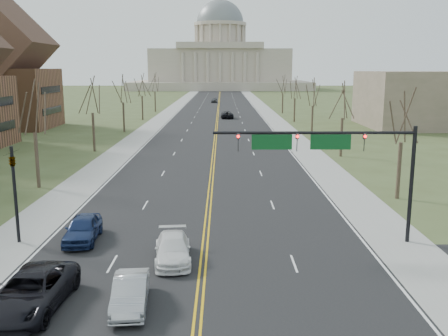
{
  "coord_description": "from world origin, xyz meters",
  "views": [
    {
      "loc": [
        1.05,
        -15.82,
        10.54
      ],
      "look_at": [
        1.19,
        21.86,
        3.0
      ],
      "focal_mm": 40.0,
      "sensor_mm": 36.0,
      "label": 1
    }
  ],
  "objects_px": {
    "signal_mast": "(329,150)",
    "car_sb_outer_lead": "(31,292)",
    "signal_left": "(14,184)",
    "car_far_nb": "(227,115)",
    "car_sb_inner_lead": "(130,293)",
    "car_sb_outer_second": "(83,229)",
    "car_far_sb": "(214,100)",
    "car_sb_inner_second": "(173,249)"
  },
  "relations": [
    {
      "from": "signal_mast",
      "to": "car_sb_outer_lead",
      "type": "distance_m",
      "value": 17.94
    },
    {
      "from": "signal_left",
      "to": "car_far_nb",
      "type": "relative_size",
      "value": 1.09
    },
    {
      "from": "car_sb_inner_lead",
      "to": "car_sb_outer_lead",
      "type": "xyz_separation_m",
      "value": [
        -4.36,
        -0.19,
        0.14
      ]
    },
    {
      "from": "car_sb_inner_lead",
      "to": "signal_mast",
      "type": "bearing_deg",
      "value": 34.02
    },
    {
      "from": "signal_mast",
      "to": "car_sb_outer_lead",
      "type": "height_order",
      "value": "signal_mast"
    },
    {
      "from": "car_far_nb",
      "to": "car_sb_outer_second",
      "type": "bearing_deg",
      "value": 80.32
    },
    {
      "from": "car_sb_outer_second",
      "to": "signal_mast",
      "type": "bearing_deg",
      "value": -4.02
    },
    {
      "from": "car_far_sb",
      "to": "signal_mast",
      "type": "bearing_deg",
      "value": -83.67
    },
    {
      "from": "car_sb_outer_lead",
      "to": "car_sb_outer_second",
      "type": "relative_size",
      "value": 1.3
    },
    {
      "from": "signal_mast",
      "to": "signal_left",
      "type": "relative_size",
      "value": 2.02
    },
    {
      "from": "car_sb_outer_lead",
      "to": "car_sb_outer_second",
      "type": "distance_m",
      "value": 8.99
    },
    {
      "from": "signal_mast",
      "to": "car_sb_inner_lead",
      "type": "height_order",
      "value": "signal_mast"
    },
    {
      "from": "signal_mast",
      "to": "car_far_sb",
      "type": "height_order",
      "value": "signal_mast"
    },
    {
      "from": "car_sb_inner_lead",
      "to": "car_far_nb",
      "type": "height_order",
      "value": "car_far_nb"
    },
    {
      "from": "car_sb_outer_second",
      "to": "car_sb_inner_lead",
      "type": "bearing_deg",
      "value": -65.89
    },
    {
      "from": "signal_mast",
      "to": "car_sb_inner_second",
      "type": "height_order",
      "value": "signal_mast"
    },
    {
      "from": "car_sb_inner_second",
      "to": "car_far_nb",
      "type": "distance_m",
      "value": 81.34
    },
    {
      "from": "car_sb_inner_lead",
      "to": "signal_left",
      "type": "bearing_deg",
      "value": 129.38
    },
    {
      "from": "signal_mast",
      "to": "car_far_nb",
      "type": "height_order",
      "value": "signal_mast"
    },
    {
      "from": "car_sb_inner_lead",
      "to": "car_sb_outer_lead",
      "type": "bearing_deg",
      "value": 177.27
    },
    {
      "from": "car_far_sb",
      "to": "signal_left",
      "type": "bearing_deg",
      "value": -92.15
    },
    {
      "from": "signal_mast",
      "to": "car_sb_inner_second",
      "type": "relative_size",
      "value": 2.54
    },
    {
      "from": "car_far_sb",
      "to": "car_sb_outer_second",
      "type": "bearing_deg",
      "value": -90.41
    },
    {
      "from": "signal_mast",
      "to": "car_sb_inner_lead",
      "type": "relative_size",
      "value": 2.85
    },
    {
      "from": "car_sb_inner_second",
      "to": "car_far_sb",
      "type": "relative_size",
      "value": 1.05
    },
    {
      "from": "car_sb_outer_lead",
      "to": "signal_mast",
      "type": "bearing_deg",
      "value": 33.26
    },
    {
      "from": "car_sb_inner_lead",
      "to": "car_far_nb",
      "type": "distance_m",
      "value": 86.91
    },
    {
      "from": "signal_left",
      "to": "car_sb_inner_lead",
      "type": "xyz_separation_m",
      "value": [
        8.44,
        -8.57,
        -3.0
      ]
    },
    {
      "from": "car_sb_outer_second",
      "to": "car_far_nb",
      "type": "distance_m",
      "value": 78.55
    },
    {
      "from": "signal_mast",
      "to": "car_far_sb",
      "type": "bearing_deg",
      "value": 93.96
    },
    {
      "from": "signal_mast",
      "to": "signal_left",
      "type": "distance_m",
      "value": 19.06
    },
    {
      "from": "car_far_nb",
      "to": "car_far_sb",
      "type": "xyz_separation_m",
      "value": [
        -3.5,
        49.64,
        0.01
      ]
    },
    {
      "from": "car_sb_inner_lead",
      "to": "car_far_sb",
      "type": "height_order",
      "value": "car_far_sb"
    },
    {
      "from": "car_sb_inner_lead",
      "to": "car_sb_outer_second",
      "type": "relative_size",
      "value": 0.91
    },
    {
      "from": "car_sb_inner_lead",
      "to": "car_sb_inner_second",
      "type": "height_order",
      "value": "car_sb_inner_lead"
    },
    {
      "from": "car_sb_inner_second",
      "to": "car_sb_inner_lead",
      "type": "bearing_deg",
      "value": -109.7
    },
    {
      "from": "car_far_nb",
      "to": "car_far_sb",
      "type": "height_order",
      "value": "car_far_sb"
    },
    {
      "from": "car_sb_outer_lead",
      "to": "car_far_nb",
      "type": "relative_size",
      "value": 1.09
    },
    {
      "from": "signal_mast",
      "to": "car_sb_inner_second",
      "type": "xyz_separation_m",
      "value": [
        -9.14,
        -3.07,
        -5.06
      ]
    },
    {
      "from": "signal_left",
      "to": "car_far_nb",
      "type": "bearing_deg",
      "value": 80.15
    },
    {
      "from": "signal_mast",
      "to": "car_sb_outer_lead",
      "type": "xyz_separation_m",
      "value": [
        -14.87,
        -8.76,
        -4.91
      ]
    },
    {
      "from": "car_sb_outer_lead",
      "to": "car_sb_outer_second",
      "type": "height_order",
      "value": "car_sb_outer_lead"
    }
  ]
}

